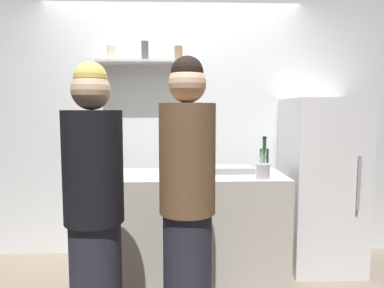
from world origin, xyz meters
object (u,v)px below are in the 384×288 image
at_px(utensil_holder, 263,171).
at_px(water_bottle_plastic, 163,159).
at_px(baking_pan, 233,169).
at_px(person_blonde, 94,214).
at_px(person_brown_jacket, 187,204).
at_px(refrigerator, 321,183).
at_px(wine_bottle_dark_glass, 205,163).
at_px(wine_bottle_green_glass, 264,160).

xyz_separation_m(utensil_holder, water_bottle_plastic, (-0.78, 0.40, 0.04)).
xyz_separation_m(baking_pan, person_blonde, (-0.94, -0.92, -0.10)).
bearing_deg(water_bottle_plastic, person_brown_jacket, -78.51).
bearing_deg(baking_pan, utensil_holder, -55.88).
bearing_deg(utensil_holder, person_brown_jacket, -137.26).
height_order(person_brown_jacket, person_blonde, person_brown_jacket).
distance_m(refrigerator, wine_bottle_dark_glass, 1.25).
xyz_separation_m(baking_pan, utensil_holder, (0.19, -0.28, 0.03)).
distance_m(baking_pan, utensil_holder, 0.34).
height_order(wine_bottle_dark_glass, water_bottle_plastic, wine_bottle_dark_glass).
bearing_deg(wine_bottle_green_glass, person_blonde, -145.27).
bearing_deg(utensil_holder, wine_bottle_dark_glass, 178.27).
distance_m(wine_bottle_green_glass, person_brown_jacket, 0.99).
bearing_deg(water_bottle_plastic, refrigerator, 4.74).
bearing_deg(wine_bottle_dark_glass, utensil_holder, -1.73).
distance_m(baking_pan, wine_bottle_dark_glass, 0.38).
height_order(refrigerator, wine_bottle_green_glass, refrigerator).
distance_m(wine_bottle_green_glass, water_bottle_plastic, 0.86).
bearing_deg(person_blonde, person_brown_jacket, 179.10).
distance_m(refrigerator, person_brown_jacket, 1.65).
bearing_deg(refrigerator, person_blonde, -147.38).
bearing_deg(baking_pan, water_bottle_plastic, 169.20).
distance_m(wine_bottle_green_glass, person_blonde, 1.46).
xyz_separation_m(person_brown_jacket, person_blonde, (-0.54, -0.09, -0.03)).
relative_size(utensil_holder, person_brown_jacket, 0.13).
xyz_separation_m(water_bottle_plastic, person_blonde, (-0.35, -1.03, -0.17)).
xyz_separation_m(baking_pan, wine_bottle_green_glass, (0.24, -0.10, 0.09)).
xyz_separation_m(refrigerator, person_blonde, (-1.80, -1.15, 0.08)).
height_order(baking_pan, wine_bottle_green_glass, wine_bottle_green_glass).
distance_m(refrigerator, utensil_holder, 0.87).
height_order(refrigerator, baking_pan, refrigerator).
xyz_separation_m(water_bottle_plastic, person_brown_jacket, (0.19, -0.94, -0.14)).
xyz_separation_m(utensil_holder, person_brown_jacket, (-0.59, -0.55, -0.10)).
relative_size(refrigerator, utensil_holder, 6.97).
bearing_deg(baking_pan, wine_bottle_dark_glass, -133.12).
bearing_deg(person_brown_jacket, utensil_holder, 117.68).
bearing_deg(wine_bottle_green_glass, refrigerator, 28.26).
height_order(wine_bottle_green_glass, person_blonde, person_blonde).
bearing_deg(utensil_holder, refrigerator, 37.69).
xyz_separation_m(refrigerator, wine_bottle_green_glass, (-0.62, -0.33, 0.27)).
relative_size(baking_pan, wine_bottle_dark_glass, 1.03).
bearing_deg(utensil_holder, person_blonde, -150.67).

